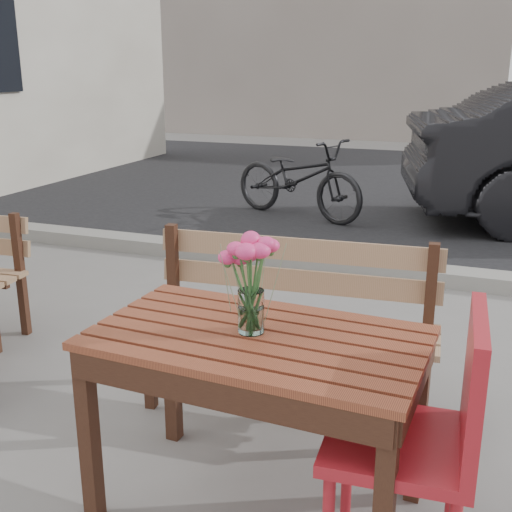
{
  "coord_description": "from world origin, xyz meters",
  "views": [
    {
      "loc": [
        0.94,
        -1.92,
        1.63
      ],
      "look_at": [
        0.18,
        0.09,
        0.99
      ],
      "focal_mm": 45.0,
      "sensor_mm": 36.0,
      "label": 1
    }
  ],
  "objects": [
    {
      "name": "bicycle",
      "position": [
        -1.08,
        4.79,
        0.44
      ],
      "size": [
        1.78,
        1.13,
        0.88
      ],
      "primitive_type": "imported",
      "rotation": [
        0.0,
        0.0,
        1.22
      ],
      "color": "black",
      "rests_on": "ground"
    },
    {
      "name": "main_table",
      "position": [
        0.21,
        0.03,
        0.6
      ],
      "size": [
        1.2,
        0.74,
        0.72
      ],
      "rotation": [
        0.0,
        0.0,
        -0.05
      ],
      "color": "#5F2819",
      "rests_on": "ground"
    },
    {
      "name": "main_vase",
      "position": [
        0.18,
        0.04,
        0.95
      ],
      "size": [
        0.2,
        0.2,
        0.37
      ],
      "color": "white",
      "rests_on": "main_table"
    },
    {
      "name": "red_chair",
      "position": [
        0.82,
        -0.07,
        0.54
      ],
      "size": [
        0.48,
        0.48,
        0.93
      ],
      "rotation": [
        0.0,
        0.0,
        -1.51
      ],
      "color": "#A81B24",
      "rests_on": "ground"
    },
    {
      "name": "ground",
      "position": [
        0.0,
        0.0,
        0.0
      ],
      "size": [
        80.0,
        80.0,
        0.0
      ],
      "primitive_type": "plane",
      "color": "slate",
      "rests_on": "ground"
    },
    {
      "name": "main_bench",
      "position": [
        0.08,
        0.85,
        0.53
      ],
      "size": [
        1.44,
        0.53,
        0.88
      ],
      "rotation": [
        0.0,
        0.0,
        0.08
      ],
      "color": "#9E7751",
      "rests_on": "ground"
    },
    {
      "name": "street",
      "position": [
        0.0,
        5.06,
        0.03
      ],
      "size": [
        30.0,
        8.12,
        0.12
      ],
      "color": "black",
      "rests_on": "ground"
    }
  ]
}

